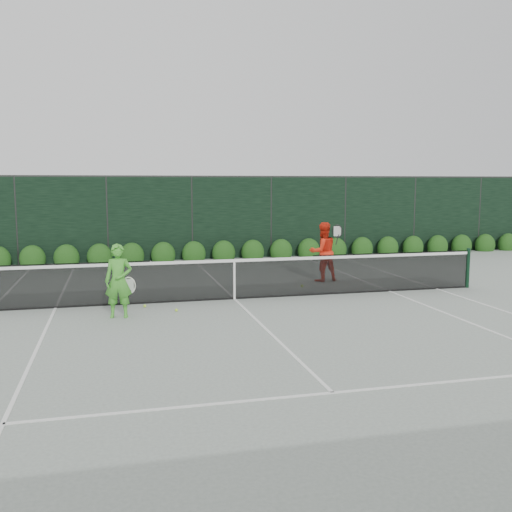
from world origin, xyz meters
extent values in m
plane|color=gray|center=(0.00, 0.00, 0.00)|extent=(80.00, 80.00, 0.00)
cylinder|color=#10321E|center=(6.40, 0.00, 0.54)|extent=(0.10, 0.10, 1.07)
cube|color=black|center=(-4.20, 0.00, 0.51)|extent=(4.40, 0.01, 1.02)
cube|color=black|center=(0.00, 0.00, 0.48)|extent=(4.00, 0.01, 0.96)
cube|color=black|center=(4.20, 0.00, 0.51)|extent=(4.40, 0.01, 1.02)
cube|color=white|center=(0.00, 0.00, 0.94)|extent=(12.80, 0.03, 0.07)
cube|color=black|center=(0.00, 0.00, 0.02)|extent=(12.80, 0.02, 0.04)
cube|color=white|center=(0.00, 0.00, 0.46)|extent=(0.05, 0.03, 0.91)
imported|color=green|center=(-2.72, -1.24, 0.77)|extent=(0.61, 0.45, 1.55)
torus|color=white|center=(-2.52, -1.14, 0.65)|extent=(0.30, 0.03, 0.30)
cylinder|color=black|center=(-2.52, -1.14, 0.41)|extent=(0.10, 0.03, 0.30)
imported|color=red|center=(2.98, 1.90, 0.84)|extent=(0.89, 0.73, 1.69)
torus|color=black|center=(3.33, 1.70, 1.45)|extent=(0.30, 0.09, 0.30)
cylinder|color=black|center=(3.33, 1.70, 1.21)|extent=(0.10, 0.03, 0.30)
cube|color=white|center=(5.49, 0.00, 0.01)|extent=(0.06, 23.77, 0.01)
cube|color=white|center=(-4.12, 0.00, 0.01)|extent=(0.06, 23.77, 0.01)
cube|color=white|center=(4.12, 0.00, 0.01)|extent=(0.06, 23.77, 0.01)
cube|color=white|center=(0.00, 11.88, 0.01)|extent=(11.03, 0.06, 0.01)
cube|color=white|center=(0.00, 6.40, 0.01)|extent=(8.23, 0.06, 0.01)
cube|color=white|center=(0.00, -6.40, 0.01)|extent=(8.23, 0.06, 0.01)
cube|color=white|center=(0.00, 0.00, 0.01)|extent=(0.06, 12.80, 0.01)
cube|color=black|center=(0.00, 7.50, 1.50)|extent=(32.00, 0.06, 3.00)
cube|color=#262826|center=(0.00, 7.50, 3.03)|extent=(32.00, 0.06, 0.06)
cylinder|color=#262826|center=(-6.00, 7.50, 1.50)|extent=(0.08, 0.08, 3.00)
cylinder|color=#262826|center=(-3.00, 7.50, 1.50)|extent=(0.08, 0.08, 3.00)
cylinder|color=#262826|center=(0.00, 7.50, 1.50)|extent=(0.08, 0.08, 3.00)
cylinder|color=#262826|center=(3.00, 7.50, 1.50)|extent=(0.08, 0.08, 3.00)
cylinder|color=#262826|center=(6.00, 7.50, 1.50)|extent=(0.08, 0.08, 3.00)
cylinder|color=#262826|center=(9.00, 7.50, 1.50)|extent=(0.08, 0.08, 3.00)
cylinder|color=#262826|center=(12.00, 7.50, 1.50)|extent=(0.08, 0.08, 3.00)
ellipsoid|color=#163B10|center=(-5.50, 7.15, 0.23)|extent=(0.86, 0.65, 0.94)
ellipsoid|color=#163B10|center=(-4.40, 7.15, 0.23)|extent=(0.86, 0.65, 0.94)
ellipsoid|color=#163B10|center=(-3.30, 7.15, 0.23)|extent=(0.86, 0.65, 0.94)
ellipsoid|color=#163B10|center=(-2.20, 7.15, 0.23)|extent=(0.86, 0.65, 0.94)
ellipsoid|color=#163B10|center=(-1.10, 7.15, 0.23)|extent=(0.86, 0.65, 0.94)
ellipsoid|color=#163B10|center=(0.00, 7.15, 0.23)|extent=(0.86, 0.65, 0.94)
ellipsoid|color=#163B10|center=(1.10, 7.15, 0.23)|extent=(0.86, 0.65, 0.94)
ellipsoid|color=#163B10|center=(2.20, 7.15, 0.23)|extent=(0.86, 0.65, 0.94)
ellipsoid|color=#163B10|center=(3.30, 7.15, 0.23)|extent=(0.86, 0.65, 0.94)
ellipsoid|color=#163B10|center=(4.40, 7.15, 0.23)|extent=(0.86, 0.65, 0.94)
ellipsoid|color=#163B10|center=(5.50, 7.15, 0.23)|extent=(0.86, 0.65, 0.94)
ellipsoid|color=#163B10|center=(6.60, 7.15, 0.23)|extent=(0.86, 0.65, 0.94)
ellipsoid|color=#163B10|center=(7.70, 7.15, 0.23)|extent=(0.86, 0.65, 0.94)
ellipsoid|color=#163B10|center=(8.80, 7.15, 0.23)|extent=(0.86, 0.65, 0.94)
ellipsoid|color=#163B10|center=(9.90, 7.15, 0.23)|extent=(0.86, 0.65, 0.94)
ellipsoid|color=#163B10|center=(11.00, 7.15, 0.23)|extent=(0.86, 0.65, 0.94)
ellipsoid|color=#163B10|center=(12.10, 7.15, 0.23)|extent=(0.86, 0.65, 0.94)
ellipsoid|color=#163B10|center=(13.20, 7.15, 0.23)|extent=(0.86, 0.65, 0.94)
sphere|color=#B8EC34|center=(2.11, 1.13, 0.03)|extent=(0.07, 0.07, 0.07)
sphere|color=#B8EC34|center=(-2.99, 1.16, 0.03)|extent=(0.07, 0.07, 0.07)
sphere|color=#B8EC34|center=(-2.16, -0.40, 0.03)|extent=(0.07, 0.07, 0.07)
sphere|color=#B8EC34|center=(-1.51, -1.00, 0.03)|extent=(0.07, 0.07, 0.07)
camera|label=1|loc=(-2.78, -13.28, 2.81)|focal=40.00mm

